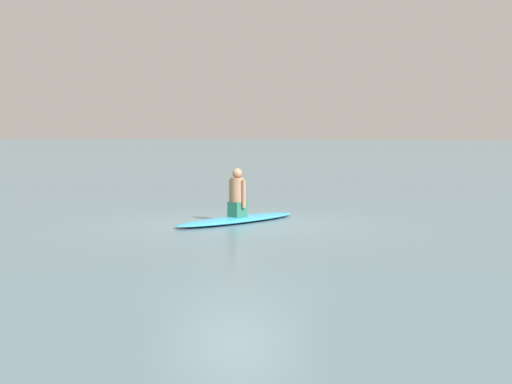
# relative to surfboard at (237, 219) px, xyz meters

# --- Properties ---
(ground_plane) EXTENTS (400.00, 400.00, 0.00)m
(ground_plane) POSITION_rel_surfboard_xyz_m (0.21, -0.34, -0.05)
(ground_plane) COLOR slate
(surfboard) EXTENTS (1.00, 3.24, 0.10)m
(surfboard) POSITION_rel_surfboard_xyz_m (0.00, 0.00, 0.00)
(surfboard) COLOR #339EC6
(surfboard) RESTS_ON ground
(person_paddler) EXTENTS (0.40, 0.32, 0.91)m
(person_paddler) POSITION_rel_surfboard_xyz_m (-0.00, 0.00, 0.46)
(person_paddler) COLOR #26664C
(person_paddler) RESTS_ON surfboard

